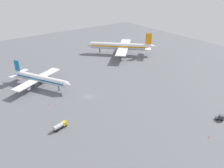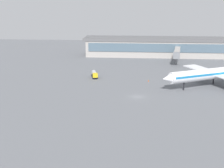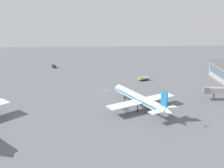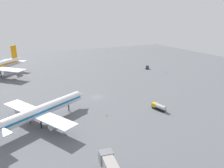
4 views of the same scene
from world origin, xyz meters
name	(u,v)px [view 3 (image 3 of 4)]	position (x,y,z in m)	size (l,w,h in m)	color
ground	(105,90)	(0.00, 0.00, 0.00)	(288.00, 288.00, 0.00)	slate
airplane_taxiing	(140,99)	(-27.55, -15.38, 4.78)	(39.77, 33.16, 13.16)	white
fuel_truck	(144,78)	(17.42, -24.63, 1.39)	(3.39, 6.57, 2.50)	black
baggage_tug	(54,66)	(53.84, 35.73, 1.16)	(3.70, 3.71, 2.30)	black
ground_crew_worker	(205,125)	(-47.43, -38.32, 0.85)	(0.48, 0.56, 1.67)	#1E2338
safety_cone_near_gate	(143,92)	(-4.07, -20.35, 0.30)	(0.44, 0.44, 0.60)	#EA590C
safety_cone_mid_apron	(75,66)	(58.45, 20.43, 0.30)	(0.44, 0.44, 0.60)	#EA590C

